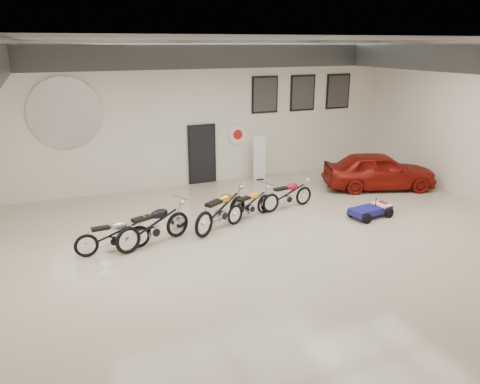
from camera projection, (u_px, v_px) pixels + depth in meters
name	position (u px, v px, depth m)	size (l,w,h in m)	color
floor	(258.00, 247.00, 11.85)	(16.00, 12.00, 0.01)	#C6B498
ceiling	(261.00, 39.00, 10.33)	(16.00, 12.00, 0.01)	gray
back_wall	(187.00, 115.00, 16.36)	(16.00, 0.02, 5.00)	beige
ceiling_beams	(261.00, 51.00, 10.40)	(15.80, 11.80, 0.32)	#5A5E62
door	(202.00, 155.00, 16.94)	(0.92, 0.08, 2.10)	black
logo_plaque	(65.00, 113.00, 14.74)	(2.30, 0.06, 1.16)	silver
poster_left	(265.00, 95.00, 17.25)	(1.05, 0.08, 1.35)	black
poster_mid	(303.00, 93.00, 17.84)	(1.05, 0.08, 1.35)	black
poster_right	(338.00, 91.00, 18.43)	(1.05, 0.08, 1.35)	black
oil_sign	(238.00, 134.00, 17.26)	(0.72, 0.10, 0.72)	white
banner_stand	(259.00, 157.00, 17.38)	(0.47, 0.19, 1.72)	white
motorcycle_silver	(113.00, 234.00, 11.40)	(1.81, 0.56, 0.94)	silver
motorcycle_black	(153.00, 224.00, 11.80)	(2.13, 0.66, 1.11)	silver
motorcycle_gold	(221.00, 208.00, 12.87)	(2.22, 0.69, 1.15)	silver
motorcycle_yellow	(250.00, 203.00, 13.60)	(1.81, 0.56, 0.94)	silver
motorcycle_red	(288.00, 194.00, 14.43)	(1.85, 0.57, 0.96)	silver
go_kart	(374.00, 207.00, 13.84)	(1.62, 0.73, 0.59)	navy
vintage_car	(379.00, 170.00, 16.39)	(3.84, 1.55, 1.31)	maroon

